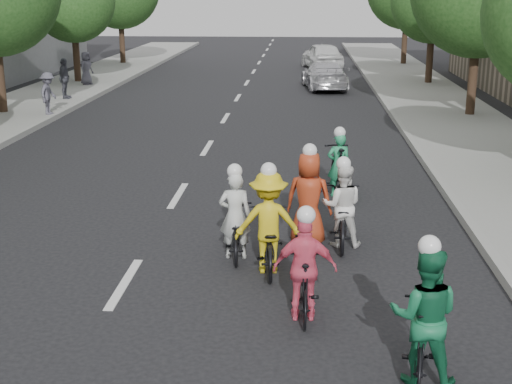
# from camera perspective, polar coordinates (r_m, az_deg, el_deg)

# --- Properties ---
(ground) EXTENTS (120.00, 120.00, 0.00)m
(ground) POSITION_cam_1_polar(r_m,az_deg,el_deg) (11.58, -10.48, -7.22)
(ground) COLOR black
(ground) RESTS_ON ground
(curb_left) EXTENTS (0.18, 80.00, 0.18)m
(curb_left) POSITION_cam_1_polar(r_m,az_deg,el_deg) (22.57, -19.38, 3.78)
(curb_left) COLOR #999993
(curb_left) RESTS_ON ground
(sidewalk_right) EXTENTS (4.00, 80.00, 0.15)m
(sidewalk_right) POSITION_cam_1_polar(r_m,az_deg,el_deg) (21.43, 17.82, 3.27)
(sidewalk_right) COLOR gray
(sidewalk_right) RESTS_ON ground
(curb_right) EXTENTS (0.18, 80.00, 0.18)m
(curb_right) POSITION_cam_1_polar(r_m,az_deg,el_deg) (21.03, 12.66, 3.46)
(curb_right) COLOR #999993
(curb_right) RESTS_ON ground
(tree_l_4) EXTENTS (4.00, 4.00, 5.97)m
(tree_l_4) POSITION_cam_1_polar(r_m,az_deg,el_deg) (36.02, -14.46, 14.64)
(tree_l_4) COLOR black
(tree_l_4) RESTS_ON ground
(tree_r_2) EXTENTS (4.00, 4.00, 5.97)m
(tree_r_2) POSITION_cam_1_polar(r_m,az_deg,el_deg) (35.42, 14.02, 14.65)
(tree_r_2) COLOR black
(tree_r_2) RESTS_ON ground
(cyclist_0) EXTENTS (0.92, 1.67, 1.84)m
(cyclist_0) POSITION_cam_1_polar(r_m,az_deg,el_deg) (8.71, 13.22, -10.43)
(cyclist_0) COLOR black
(cyclist_0) RESTS_ON ground
(cyclist_1) EXTENTS (0.74, 1.94, 1.58)m
(cyclist_1) POSITION_cam_1_polar(r_m,az_deg,el_deg) (16.12, 6.61, 1.86)
(cyclist_1) COLOR black
(cyclist_1) RESTS_ON ground
(cyclist_2) EXTENTS (1.14, 1.86, 1.85)m
(cyclist_2) POSITION_cam_1_polar(r_m,az_deg,el_deg) (11.70, 1.01, -3.14)
(cyclist_2) COLOR black
(cyclist_2) RESTS_ON ground
(cyclist_3) EXTENTS (0.75, 1.90, 1.66)m
(cyclist_3) POSITION_cam_1_polar(r_m,az_deg,el_deg) (12.99, 6.87, -1.68)
(cyclist_3) COLOR black
(cyclist_3) RESTS_ON ground
(cyclist_4) EXTENTS (0.93, 1.77, 1.87)m
(cyclist_4) POSITION_cam_1_polar(r_m,az_deg,el_deg) (12.99, 4.22, -1.33)
(cyclist_4) COLOR black
(cyclist_4) RESTS_ON ground
(cyclist_5) EXTENTS (0.90, 1.49, 1.67)m
(cyclist_5) POSITION_cam_1_polar(r_m,az_deg,el_deg) (10.09, 3.93, -6.80)
(cyclist_5) COLOR black
(cyclist_5) RESTS_ON ground
(cyclist_6) EXTENTS (0.69, 1.65, 1.68)m
(cyclist_6) POSITION_cam_1_polar(r_m,az_deg,el_deg) (12.35, -1.65, -2.79)
(cyclist_6) COLOR black
(cyclist_6) RESTS_ON ground
(follow_car_lead) EXTENTS (2.29, 4.53, 1.26)m
(follow_car_lead) POSITION_cam_1_polar(r_m,az_deg,el_deg) (33.49, 5.50, 9.26)
(follow_car_lead) COLOR silver
(follow_car_lead) RESTS_ON ground
(follow_car_trail) EXTENTS (2.60, 4.75, 1.53)m
(follow_car_trail) POSITION_cam_1_polar(r_m,az_deg,el_deg) (41.89, 5.33, 10.79)
(follow_car_trail) COLOR white
(follow_car_trail) RESTS_ON ground
(spectator_0) EXTENTS (0.64, 1.02, 1.50)m
(spectator_0) POSITION_cam_1_polar(r_m,az_deg,el_deg) (26.72, -16.28, 7.59)
(spectator_0) COLOR #53525F
(spectator_0) RESTS_ON sidewalk_left
(spectator_1) EXTENTS (0.43, 0.97, 1.64)m
(spectator_1) POSITION_cam_1_polar(r_m,az_deg,el_deg) (30.41, -15.08, 8.76)
(spectator_1) COLOR #494A55
(spectator_1) RESTS_ON sidewalk_left
(spectator_2) EXTENTS (0.73, 0.87, 1.53)m
(spectator_2) POSITION_cam_1_polar(r_m,az_deg,el_deg) (34.73, -13.42, 9.62)
(spectator_2) COLOR #4C4A57
(spectator_2) RESTS_ON sidewalk_left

